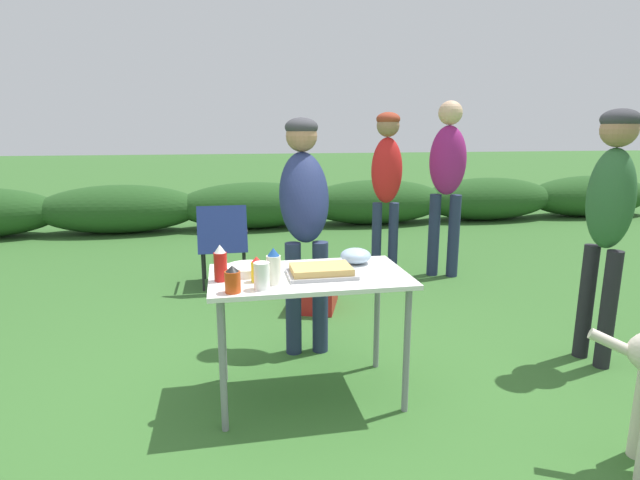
{
  "coord_description": "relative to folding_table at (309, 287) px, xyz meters",
  "views": [
    {
      "loc": [
        -0.44,
        -2.64,
        1.53
      ],
      "look_at": [
        0.1,
        0.19,
        0.89
      ],
      "focal_mm": 28.0,
      "sensor_mm": 36.0,
      "label": 1
    }
  ],
  "objects": [
    {
      "name": "ground_plane",
      "position": [
        0.0,
        0.0,
        -0.66
      ],
      "size": [
        60.0,
        60.0,
        0.0
      ],
      "primitive_type": "plane",
      "color": "#336028"
    },
    {
      "name": "shrub_hedge",
      "position": [
        0.0,
        5.2,
        -0.3
      ],
      "size": [
        14.4,
        0.9,
        0.72
      ],
      "color": "#234C1E",
      "rests_on": "ground"
    },
    {
      "name": "folding_table",
      "position": [
        0.0,
        0.0,
        0.0
      ],
      "size": [
        1.1,
        0.64,
        0.74
      ],
      "color": "silver",
      "rests_on": "ground"
    },
    {
      "name": "food_tray",
      "position": [
        0.06,
        -0.04,
        0.1
      ],
      "size": [
        0.37,
        0.26,
        0.06
      ],
      "color": "#9E9EA3",
      "rests_on": "folding_table"
    },
    {
      "name": "plate_stack",
      "position": [
        -0.34,
        0.08,
        0.1
      ],
      "size": [
        0.24,
        0.24,
        0.05
      ],
      "primitive_type": "cylinder",
      "color": "white",
      "rests_on": "folding_table"
    },
    {
      "name": "mixing_bowl",
      "position": [
        0.32,
        0.17,
        0.12
      ],
      "size": [
        0.18,
        0.18,
        0.09
      ],
      "primitive_type": "ellipsoid",
      "color": "#99B2CC",
      "rests_on": "folding_table"
    },
    {
      "name": "paper_cup_stack",
      "position": [
        -0.28,
        -0.22,
        0.15
      ],
      "size": [
        0.08,
        0.08,
        0.14
      ],
      "primitive_type": "cylinder",
      "color": "white",
      "rests_on": "folding_table"
    },
    {
      "name": "hot_sauce_bottle",
      "position": [
        -0.42,
        -0.25,
        0.14
      ],
      "size": [
        0.08,
        0.08,
        0.14
      ],
      "color": "#CC4214",
      "rests_on": "folding_table"
    },
    {
      "name": "mayo_bottle",
      "position": [
        -0.21,
        -0.14,
        0.17
      ],
      "size": [
        0.07,
        0.07,
        0.19
      ],
      "color": "silver",
      "rests_on": "folding_table"
    },
    {
      "name": "mustard_bottle",
      "position": [
        -0.29,
        -0.09,
        0.14
      ],
      "size": [
        0.06,
        0.06,
        0.14
      ],
      "color": "yellow",
      "rests_on": "folding_table"
    },
    {
      "name": "ketchup_bottle",
      "position": [
        -0.48,
        -0.04,
        0.17
      ],
      "size": [
        0.07,
        0.07,
        0.2
      ],
      "color": "red",
      "rests_on": "folding_table"
    },
    {
      "name": "standing_person_in_gray_fleece",
      "position": [
        0.09,
        0.7,
        0.36
      ],
      "size": [
        0.35,
        0.48,
        1.61
      ],
      "rotation": [
        0.0,
        0.0,
        -0.03
      ],
      "color": "#232D4C",
      "rests_on": "ground"
    },
    {
      "name": "standing_person_in_red_jacket",
      "position": [
        1.94,
        0.07,
        0.4
      ],
      "size": [
        0.27,
        0.34,
        1.66
      ],
      "rotation": [
        0.0,
        0.0,
        -1.4
      ],
      "color": "black",
      "rests_on": "ground"
    },
    {
      "name": "standing_person_in_navy_coat",
      "position": [
        1.81,
        2.16,
        0.44
      ],
      "size": [
        0.45,
        0.4,
        1.81
      ],
      "rotation": [
        0.0,
        0.0,
        -0.43
      ],
      "color": "#232D4C",
      "rests_on": "ground"
    },
    {
      "name": "standing_person_in_olive_jacket",
      "position": [
        1.15,
        2.13,
        0.43
      ],
      "size": [
        0.35,
        0.28,
        1.7
      ],
      "rotation": [
        0.0,
        0.0,
        -0.19
      ],
      "color": "#232D4C",
      "rests_on": "ground"
    },
    {
      "name": "camp_chair_green_behind_table",
      "position": [
        -0.48,
        2.19,
        -0.2
      ],
      "size": [
        0.49,
        0.59,
        0.83
      ],
      "rotation": [
        0.0,
        0.0,
        -0.0
      ],
      "color": "navy",
      "rests_on": "ground"
    },
    {
      "name": "cooler_box",
      "position": [
        0.32,
        1.46,
        -0.49
      ],
      "size": [
        0.46,
        0.56,
        0.34
      ],
      "rotation": [
        0.0,
        0.0,
        1.24
      ],
      "color": "#B21E1E",
      "rests_on": "ground"
    }
  ]
}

